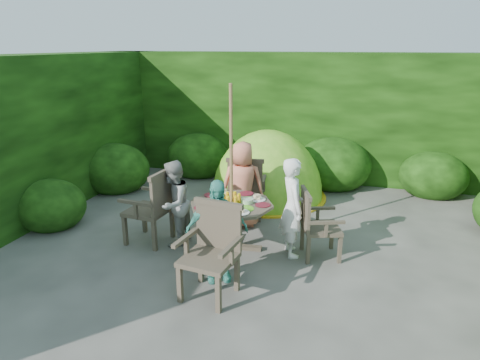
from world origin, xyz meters
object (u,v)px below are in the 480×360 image
(child_left, at_px, (174,203))
(child_back, at_px, (243,185))
(garden_chair_right, at_px, (316,223))
(child_right, at_px, (292,207))
(garden_chair_back, at_px, (246,187))
(child_front, at_px, (217,231))
(patio_table, at_px, (232,210))
(parasol_pole, at_px, (231,171))
(garden_chair_left, at_px, (153,206))
(dome_tent, at_px, (267,196))
(garden_chair_front, at_px, (212,249))

(child_left, xyz_separation_m, child_back, (0.72, 0.87, 0.06))
(garden_chair_right, relative_size, child_right, 0.66)
(garden_chair_back, relative_size, child_right, 0.75)
(garden_chair_right, bearing_deg, child_left, 75.77)
(child_front, bearing_deg, child_back, 70.32)
(garden_chair_right, relative_size, child_left, 0.73)
(child_back, bearing_deg, child_left, 35.06)
(patio_table, bearing_deg, child_front, -84.94)
(child_right, distance_m, child_back, 1.13)
(parasol_pole, height_order, child_back, parasol_pole)
(child_left, bearing_deg, child_right, 94.64)
(garden_chair_left, bearing_deg, dome_tent, 159.73)
(garden_chair_left, distance_m, garden_chair_front, 1.55)
(child_back, height_order, dome_tent, child_back)
(child_left, xyz_separation_m, child_front, (0.87, -0.72, 0.02))
(patio_table, relative_size, garden_chair_right, 1.41)
(parasol_pole, distance_m, child_right, 0.92)
(patio_table, relative_size, child_left, 1.03)
(garden_chair_left, xyz_separation_m, child_right, (1.88, 0.19, 0.11))
(garden_chair_back, bearing_deg, patio_table, 87.80)
(child_right, bearing_deg, patio_table, 70.73)
(patio_table, height_order, child_back, child_back)
(garden_chair_right, height_order, dome_tent, dome_tent)
(garden_chair_right, height_order, child_right, child_right)
(garden_chair_right, distance_m, dome_tent, 2.39)
(garden_chair_front, distance_m, child_back, 1.90)
(child_front, bearing_deg, garden_chair_back, 70.22)
(child_left, relative_size, child_back, 0.91)
(child_left, bearing_deg, child_front, 49.64)
(dome_tent, bearing_deg, child_right, -66.10)
(garden_chair_left, height_order, child_left, child_left)
(garden_chair_back, distance_m, child_left, 1.36)
(garden_chair_left, xyz_separation_m, child_front, (1.16, -0.68, 0.07))
(garden_chair_left, relative_size, child_left, 0.85)
(child_back, bearing_deg, dome_tent, -108.18)
(garden_chair_back, bearing_deg, garden_chair_right, 132.52)
(child_left, bearing_deg, garden_chair_back, 148.34)
(child_right, xyz_separation_m, child_back, (-0.87, 0.72, -0.00))
(parasol_pole, distance_m, garden_chair_left, 1.23)
(garden_chair_right, height_order, child_left, child_left)
(child_back, relative_size, child_front, 1.06)
(child_left, relative_size, dome_tent, 0.49)
(parasol_pole, relative_size, garden_chair_back, 2.26)
(child_back, bearing_deg, patio_table, 80.34)
(garden_chair_right, height_order, garden_chair_back, garden_chair_back)
(child_back, bearing_deg, garden_chair_back, -100.59)
(garden_chair_front, bearing_deg, child_right, 67.56)
(parasol_pole, bearing_deg, dome_tent, 90.14)
(parasol_pole, xyz_separation_m, garden_chair_back, (-0.10, 1.09, -0.58))
(garden_chair_right, distance_m, garden_chair_front, 1.53)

